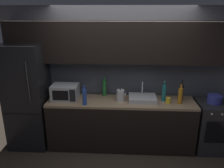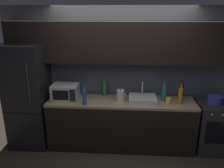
% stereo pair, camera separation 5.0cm
% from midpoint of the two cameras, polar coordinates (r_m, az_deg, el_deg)
% --- Properties ---
extents(back_wall, '(4.33, 0.44, 2.50)m').
position_cam_midpoint_polar(back_wall, '(4.15, 2.12, 5.75)').
color(back_wall, slate).
rests_on(back_wall, ground).
extents(counter_run, '(2.59, 0.60, 0.90)m').
position_cam_midpoint_polar(counter_run, '(4.26, 1.86, -9.74)').
color(counter_run, black).
rests_on(counter_run, ground).
extents(refrigerator, '(0.68, 0.69, 1.89)m').
position_cam_midpoint_polar(refrigerator, '(4.41, -20.42, -2.85)').
color(refrigerator, black).
rests_on(refrigerator, ground).
extents(oven_range, '(0.60, 0.62, 0.90)m').
position_cam_midpoint_polar(oven_range, '(4.54, 23.29, -9.52)').
color(oven_range, '#232326').
rests_on(oven_range, ground).
extents(microwave, '(0.46, 0.35, 0.27)m').
position_cam_midpoint_polar(microwave, '(4.17, -11.85, -1.96)').
color(microwave, '#A8AAAF').
rests_on(microwave, counter_run).
extents(sink_basin, '(0.48, 0.38, 0.30)m').
position_cam_midpoint_polar(sink_basin, '(4.09, 7.21, -3.53)').
color(sink_basin, '#ADAFB5').
rests_on(sink_basin, counter_run).
extents(kettle, '(0.17, 0.13, 0.23)m').
position_cam_midpoint_polar(kettle, '(4.01, 1.76, -2.86)').
color(kettle, '#B7BABF').
rests_on(kettle, counter_run).
extents(wine_bottle_dark, '(0.07, 0.07, 0.38)m').
position_cam_midpoint_polar(wine_bottle_dark, '(4.18, 16.49, -1.95)').
color(wine_bottle_dark, black).
rests_on(wine_bottle_dark, counter_run).
extents(wine_bottle_amber, '(0.08, 0.08, 0.35)m').
position_cam_midpoint_polar(wine_bottle_amber, '(4.06, 16.24, -2.77)').
color(wine_bottle_amber, '#B27019').
rests_on(wine_bottle_amber, counter_run).
extents(wine_bottle_blue, '(0.07, 0.07, 0.35)m').
position_cam_midpoint_polar(wine_bottle_blue, '(3.88, -7.21, -3.15)').
color(wine_bottle_blue, '#234299').
rests_on(wine_bottle_blue, counter_run).
extents(wine_bottle_green, '(0.07, 0.07, 0.37)m').
position_cam_midpoint_polar(wine_bottle_green, '(4.23, -2.24, -0.96)').
color(wine_bottle_green, '#1E6B2D').
rests_on(wine_bottle_green, counter_run).
extents(wine_bottle_teal, '(0.07, 0.07, 0.36)m').
position_cam_midpoint_polar(wine_bottle_teal, '(4.10, 12.43, -2.13)').
color(wine_bottle_teal, '#19666B').
rests_on(wine_bottle_teal, counter_run).
extents(mug_yellow, '(0.08, 0.08, 0.10)m').
position_cam_midpoint_polar(mug_yellow, '(4.05, 13.40, -4.01)').
color(mug_yellow, gold).
rests_on(mug_yellow, counter_run).
extents(cooking_pot, '(0.25, 0.25, 0.13)m').
position_cam_midpoint_polar(cooking_pot, '(4.32, 23.82, -3.43)').
color(cooking_pot, '#333899').
rests_on(cooking_pot, oven_range).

